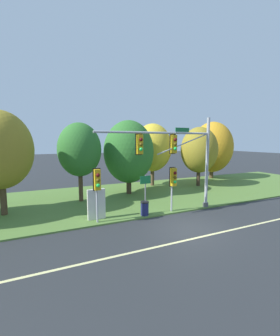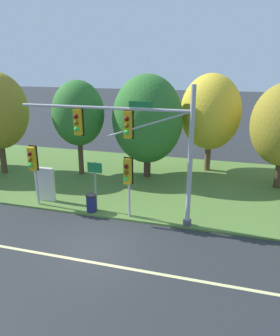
{
  "view_description": "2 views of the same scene",
  "coord_description": "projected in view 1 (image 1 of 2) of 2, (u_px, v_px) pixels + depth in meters",
  "views": [
    {
      "loc": [
        -7.77,
        -10.0,
        5.01
      ],
      "look_at": [
        -0.97,
        4.62,
        3.03
      ],
      "focal_mm": 24.0,
      "sensor_mm": 36.0,
      "label": 1
    },
    {
      "loc": [
        5.26,
        -11.32,
        7.53
      ],
      "look_at": [
        0.8,
        4.14,
        2.27
      ],
      "focal_mm": 35.0,
      "sensor_mm": 36.0,
      "label": 2
    }
  ],
  "objects": [
    {
      "name": "tree_behind_signpost",
      "position": [
        80.0,
        150.0,
        17.83
      ],
      "size": [
        3.42,
        3.42,
        6.32
      ],
      "color": "#4C3823",
      "rests_on": "grass_verge"
    },
    {
      "name": "info_kiosk",
      "position": [
        96.0,
        204.0,
        14.01
      ],
      "size": [
        1.1,
        0.24,
        1.9
      ],
      "color": "beige",
      "rests_on": "grass_verge"
    },
    {
      "name": "grass_verge",
      "position": [
        133.0,
        196.0,
        20.28
      ],
      "size": [
        48.0,
        11.5,
        0.1
      ],
      "primitive_type": "cube",
      "color": "#517533",
      "rests_on": "ground"
    },
    {
      "name": "route_sign_post",
      "position": [
        145.0,
        188.0,
        14.91
      ],
      "size": [
        0.78,
        0.08,
        2.64
      ],
      "color": "slate",
      "rests_on": "grass_verge"
    },
    {
      "name": "tree_right_far",
      "position": [
        199.0,
        150.0,
        24.03
      ],
      "size": [
        3.91,
        3.91,
        6.35
      ],
      "color": "#423021",
      "rests_on": "grass_verge"
    },
    {
      "name": "ground_plane",
      "position": [
        189.0,
        228.0,
        12.86
      ],
      "size": [
        160.0,
        160.0,
        0.0
      ],
      "primitive_type": "plane",
      "color": "#282B2D"
    },
    {
      "name": "tree_furthest_back",
      "position": [
        212.0,
        147.0,
        29.02
      ],
      "size": [
        5.18,
        5.18,
        7.29
      ],
      "color": "#4C3823",
      "rests_on": "grass_verge"
    },
    {
      "name": "traffic_signal_mast",
      "position": [
        180.0,
        153.0,
        15.27
      ],
      "size": [
        8.52,
        0.49,
        6.53
      ],
      "color": "#9EA0A5",
      "rests_on": "grass_verge"
    },
    {
      "name": "tree_mid_verge",
      "position": [
        129.0,
        152.0,
        20.41
      ],
      "size": [
        4.55,
        4.55,
        6.72
      ],
      "color": "#423021",
      "rests_on": "grass_verge"
    },
    {
      "name": "trash_bin",
      "position": [
        145.0,
        208.0,
        14.77
      ],
      "size": [
        0.56,
        0.56,
        0.93
      ],
      "color": "#191E4C",
      "rests_on": "grass_verge"
    },
    {
      "name": "pedestrian_signal_near_kerb",
      "position": [
        97.0,
        183.0,
        13.11
      ],
      "size": [
        0.46,
        0.55,
        3.3
      ],
      "color": "#9EA0A5",
      "rests_on": "grass_verge"
    },
    {
      "name": "lane_stripe",
      "position": [
        203.0,
        236.0,
        11.78
      ],
      "size": [
        36.0,
        0.16,
        0.01
      ],
      "primitive_type": "cube",
      "color": "beige",
      "rests_on": "ground"
    },
    {
      "name": "pedestrian_signal_further_along",
      "position": [
        173.0,
        180.0,
        15.25
      ],
      "size": [
        0.46,
        0.55,
        3.11
      ],
      "color": "#9EA0A5",
      "rests_on": "grass_verge"
    },
    {
      "name": "tree_tall_centre",
      "position": [
        153.0,
        148.0,
        24.2
      ],
      "size": [
        4.11,
        4.11,
        6.71
      ],
      "color": "brown",
      "rests_on": "grass_verge"
    },
    {
      "name": "tree_left_of_mast",
      "position": [
        0.0,
        150.0,
        14.43
      ],
      "size": [
        4.09,
        4.09,
        6.86
      ],
      "color": "#4C3823",
      "rests_on": "grass_verge"
    }
  ]
}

